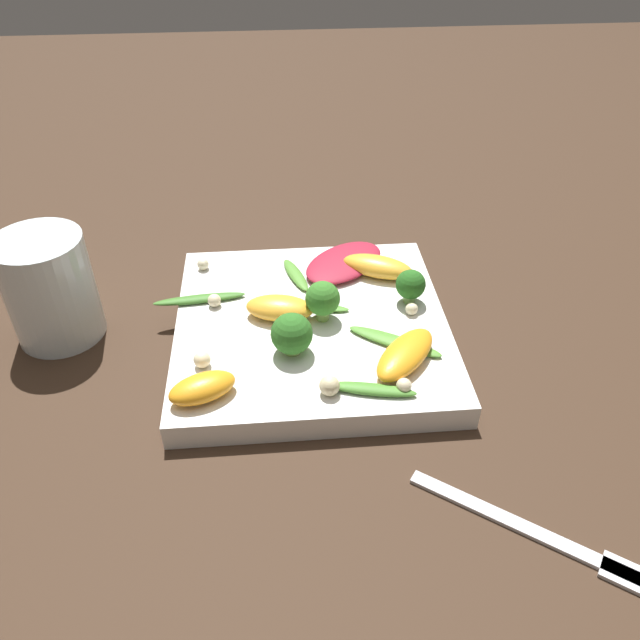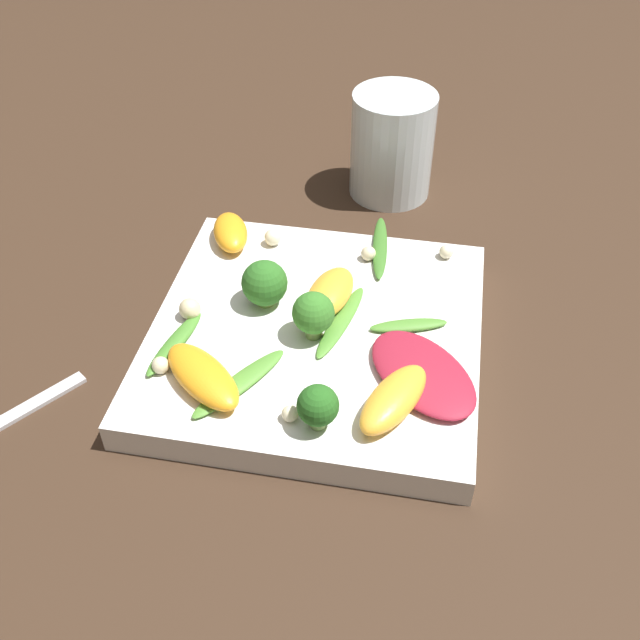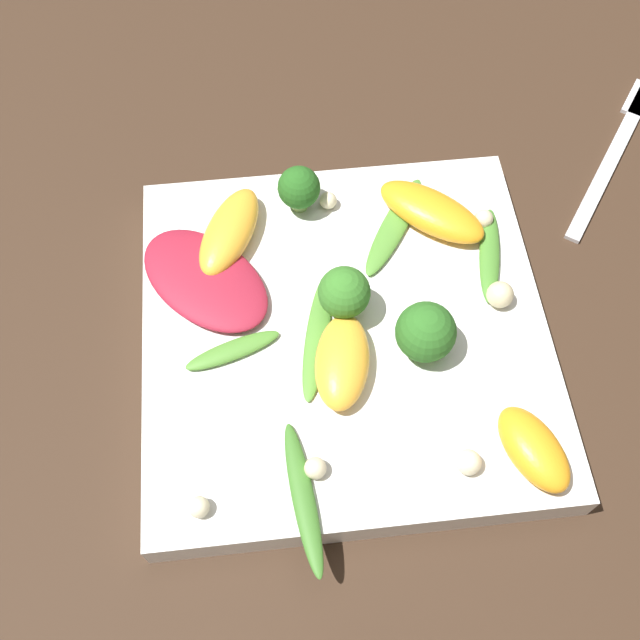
% 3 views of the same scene
% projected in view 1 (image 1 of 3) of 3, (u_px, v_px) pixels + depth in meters
% --- Properties ---
extents(ground_plane, '(2.40, 2.40, 0.00)m').
position_uv_depth(ground_plane, '(312.00, 339.00, 0.61)').
color(ground_plane, '#382619').
extents(plate, '(0.26, 0.26, 0.02)m').
position_uv_depth(plate, '(312.00, 329.00, 0.61)').
color(plate, white).
rests_on(plate, ground_plane).
extents(drinking_glass, '(0.08, 0.08, 0.11)m').
position_uv_depth(drinking_glass, '(50.00, 289.00, 0.59)').
color(drinking_glass, silver).
rests_on(drinking_glass, ground_plane).
extents(fork, '(0.12, 0.15, 0.01)m').
position_uv_depth(fork, '(558.00, 541.00, 0.44)').
color(fork, silver).
rests_on(fork, ground_plane).
extents(radicchio_leaf_0, '(0.11, 0.11, 0.01)m').
position_uv_depth(radicchio_leaf_0, '(344.00, 262.00, 0.67)').
color(radicchio_leaf_0, maroon).
rests_on(radicchio_leaf_0, plate).
extents(orange_segment_0, '(0.08, 0.08, 0.02)m').
position_uv_depth(orange_segment_0, '(405.00, 354.00, 0.54)').
color(orange_segment_0, orange).
rests_on(orange_segment_0, plate).
extents(orange_segment_1, '(0.05, 0.06, 0.02)m').
position_uv_depth(orange_segment_1, '(202.00, 388.00, 0.51)').
color(orange_segment_1, orange).
rests_on(orange_segment_1, plate).
extents(orange_segment_2, '(0.06, 0.08, 0.02)m').
position_uv_depth(orange_segment_2, '(378.00, 267.00, 0.65)').
color(orange_segment_2, '#FCAD33').
rests_on(orange_segment_2, plate).
extents(orange_segment_3, '(0.05, 0.07, 0.02)m').
position_uv_depth(orange_segment_3, '(280.00, 308.00, 0.60)').
color(orange_segment_3, '#FCAD33').
rests_on(orange_segment_3, plate).
extents(broccoli_floret_0, '(0.04, 0.04, 0.04)m').
position_uv_depth(broccoli_floret_0, '(292.00, 334.00, 0.55)').
color(broccoli_floret_0, '#84AD5B').
rests_on(broccoli_floret_0, plate).
extents(broccoli_floret_1, '(0.03, 0.03, 0.04)m').
position_uv_depth(broccoli_floret_1, '(411.00, 285.00, 0.61)').
color(broccoli_floret_1, '#84AD5B').
rests_on(broccoli_floret_1, plate).
extents(broccoli_floret_2, '(0.03, 0.03, 0.04)m').
position_uv_depth(broccoli_floret_2, '(323.00, 302.00, 0.58)').
color(broccoli_floret_2, '#84AD5B').
rests_on(broccoli_floret_2, plate).
extents(arugula_sprig_0, '(0.04, 0.09, 0.00)m').
position_uv_depth(arugula_sprig_0, '(303.00, 306.00, 0.61)').
color(arugula_sprig_0, '#518E33').
rests_on(arugula_sprig_0, plate).
extents(arugula_sprig_1, '(0.06, 0.03, 0.01)m').
position_uv_depth(arugula_sprig_1, '(296.00, 275.00, 0.65)').
color(arugula_sprig_1, '#518E33').
rests_on(arugula_sprig_1, plate).
extents(arugula_sprig_2, '(0.03, 0.08, 0.01)m').
position_uv_depth(arugula_sprig_2, '(371.00, 389.00, 0.52)').
color(arugula_sprig_2, '#47842D').
rests_on(arugula_sprig_2, plate).
extents(arugula_sprig_3, '(0.06, 0.09, 0.01)m').
position_uv_depth(arugula_sprig_3, '(395.00, 341.00, 0.57)').
color(arugula_sprig_3, '#518E33').
rests_on(arugula_sprig_3, plate).
extents(arugula_sprig_4, '(0.02, 0.09, 0.01)m').
position_uv_depth(arugula_sprig_4, '(200.00, 299.00, 0.62)').
color(arugula_sprig_4, '#3D7528').
rests_on(arugula_sprig_4, plate).
extents(macadamia_nut_0, '(0.01, 0.01, 0.01)m').
position_uv_depth(macadamia_nut_0, '(404.00, 386.00, 0.52)').
color(macadamia_nut_0, beige).
rests_on(macadamia_nut_0, plate).
extents(macadamia_nut_1, '(0.02, 0.02, 0.02)m').
position_uv_depth(macadamia_nut_1, '(329.00, 386.00, 0.52)').
color(macadamia_nut_1, beige).
rests_on(macadamia_nut_1, plate).
extents(macadamia_nut_2, '(0.01, 0.01, 0.01)m').
position_uv_depth(macadamia_nut_2, '(203.00, 264.00, 0.66)').
color(macadamia_nut_2, beige).
rests_on(macadamia_nut_2, plate).
extents(macadamia_nut_3, '(0.02, 0.02, 0.02)m').
position_uv_depth(macadamia_nut_3, '(202.00, 360.00, 0.54)').
color(macadamia_nut_3, beige).
rests_on(macadamia_nut_3, plate).
extents(macadamia_nut_4, '(0.01, 0.01, 0.01)m').
position_uv_depth(macadamia_nut_4, '(412.00, 310.00, 0.60)').
color(macadamia_nut_4, beige).
rests_on(macadamia_nut_4, plate).
extents(macadamia_nut_5, '(0.01, 0.01, 0.01)m').
position_uv_depth(macadamia_nut_5, '(214.00, 300.00, 0.61)').
color(macadamia_nut_5, beige).
rests_on(macadamia_nut_5, plate).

